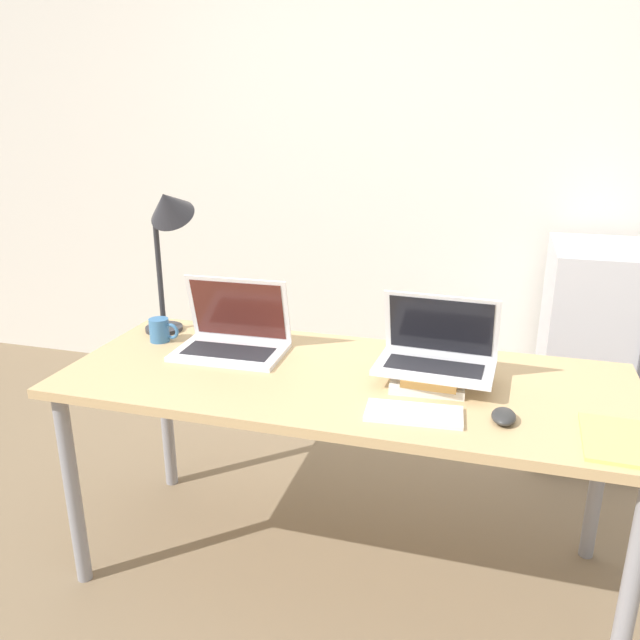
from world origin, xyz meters
TOP-DOWN VIEW (x-y plane):
  - wall_back at (0.00, 1.90)m, footprint 8.00×0.05m
  - desk at (0.00, 0.36)m, footprint 1.79×0.73m
  - laptop_left at (-0.43, 0.47)m, footprint 0.38×0.26m
  - book_stack at (0.27, 0.40)m, footprint 0.24×0.27m
  - laptop_on_books at (0.28, 0.40)m, footprint 0.36×0.24m
  - wireless_keyboard at (0.25, 0.15)m, footprint 0.27×0.15m
  - mouse at (0.49, 0.19)m, footprint 0.07×0.10m
  - notepad at (0.77, 0.15)m, footprint 0.19×0.26m
  - mug at (-0.72, 0.48)m, footprint 0.11×0.07m
  - desk_lamp at (-0.70, 0.56)m, footprint 0.23×0.20m
  - mini_fridge at (0.89, 1.49)m, footprint 0.45×0.61m

SIDE VIEW (x-z plane):
  - mini_fridge at x=0.89m, z-range 0.00..0.97m
  - desk at x=0.00m, z-range 0.29..1.03m
  - notepad at x=0.77m, z-range 0.73..0.74m
  - wireless_keyboard at x=0.25m, z-range 0.73..0.74m
  - mouse at x=0.49m, z-range 0.73..0.76m
  - book_stack at x=0.27m, z-range 0.73..0.78m
  - mug at x=-0.72m, z-range 0.73..0.82m
  - laptop_left at x=-0.43m, z-range 0.65..0.91m
  - laptop_on_books at x=0.28m, z-range 0.72..0.94m
  - desk_lamp at x=-0.70m, z-range 0.87..1.44m
  - wall_back at x=0.00m, z-range 0.00..2.70m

